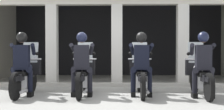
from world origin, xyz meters
name	(u,v)px	position (x,y,z in m)	size (l,w,h in m)	color
ground_plane	(114,82)	(0.00, 3.00, 0.00)	(80.00, 80.00, 0.00)	#999993
station_building	(117,27)	(0.10, 4.31, 1.99)	(9.49, 4.25, 3.17)	black
kerb_strip	(117,85)	(0.10, 1.72, 0.06)	(8.99, 0.24, 0.12)	#B7B5AD
motorcycle_far_left	(26,75)	(-2.19, -0.02, 0.50)	(0.62, 2.04, 1.35)	black
police_officer_far_left	(22,58)	(-2.19, -0.31, 0.94)	(0.63, 0.61, 1.58)	black
motorcycle_center_left	(83,75)	(-0.73, 0.03, 0.50)	(0.62, 2.04, 1.35)	black
police_officer_center_left	(82,58)	(-0.73, -0.25, 0.94)	(0.63, 0.61, 1.58)	black
motorcycle_center_right	(141,75)	(0.73, 0.05, 0.50)	(0.62, 2.04, 1.35)	black
police_officer_center_right	(141,58)	(0.73, -0.24, 0.94)	(0.63, 0.61, 1.58)	black
motorcycle_far_right	(200,76)	(2.19, -0.10, 0.50)	(0.62, 2.04, 1.35)	black
police_officer_far_right	(203,59)	(2.19, -0.38, 0.94)	(0.63, 0.61, 1.58)	black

